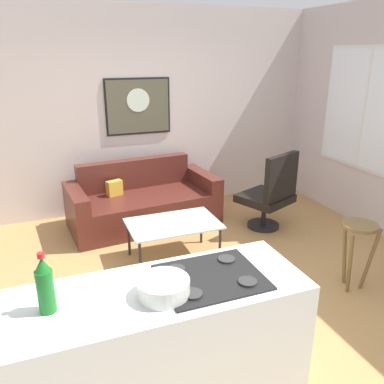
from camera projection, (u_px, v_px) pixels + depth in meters
name	position (u px, v px, depth m)	size (l,w,h in m)	color
ground	(202.00, 294.00, 3.79)	(6.40, 6.40, 0.04)	#B3854C
back_wall	(136.00, 112.00, 5.45)	(6.40, 0.05, 2.80)	beige
couch	(143.00, 204.00, 5.25)	(2.00, 1.07, 0.81)	#50211A
coffee_table	(173.00, 226.00, 4.27)	(0.98, 0.63, 0.44)	silver
armchair	(271.00, 193.00, 4.99)	(0.77, 0.76, 1.03)	black
bar_stool	(358.00, 239.00, 3.69)	(0.38, 0.37, 0.68)	brown
kitchen_counter	(164.00, 353.00, 2.38)	(1.71, 0.63, 0.95)	white
soda_bottle	(45.00, 286.00, 1.98)	(0.09, 0.09, 0.34)	#1B7124
mixing_bowl	(164.00, 288.00, 2.14)	(0.29, 0.29, 0.10)	silver
wall_painting	(138.00, 106.00, 5.39)	(0.91, 0.03, 0.76)	black
window	(365.00, 110.00, 4.94)	(0.03, 1.45, 1.54)	silver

